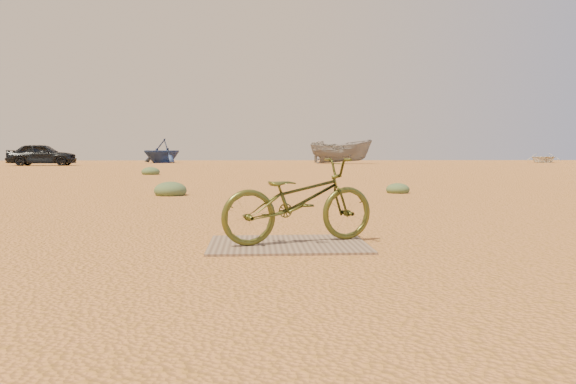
{
  "coord_description": "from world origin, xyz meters",
  "views": [
    {
      "loc": [
        -0.57,
        -5.44,
        0.87
      ],
      "look_at": [
        -0.25,
        -0.25,
        0.5
      ],
      "focal_mm": 35.0,
      "sensor_mm": 36.0,
      "label": 1
    }
  ],
  "objects": [
    {
      "name": "bicycle",
      "position": [
        -0.14,
        -0.2,
        0.42
      ],
      "size": [
        1.61,
        1.0,
        0.8
      ],
      "primitive_type": "imported",
      "rotation": [
        0.0,
        0.0,
        1.9
      ],
      "color": "#484E1D",
      "rests_on": "plywood_board"
    },
    {
      "name": "boat_far_right",
      "position": [
        25.46,
        43.57,
        0.43
      ],
      "size": [
        4.62,
        5.03,
        0.85
      ],
      "primitive_type": "imported",
      "rotation": [
        0.0,
        0.0,
        -0.53
      ],
      "color": "silver",
      "rests_on": "ground"
    },
    {
      "name": "boat_far_left",
      "position": [
        -8.4,
        43.47,
        1.05
      ],
      "size": [
        5.19,
        5.28,
        2.11
      ],
      "primitive_type": "imported",
      "rotation": [
        0.0,
        0.0,
        -0.66
      ],
      "color": "navy",
      "rests_on": "ground"
    },
    {
      "name": "plywood_board",
      "position": [
        -0.25,
        -0.25,
        0.01
      ],
      "size": [
        1.47,
        1.07,
        0.02
      ],
      "primitive_type": "cube",
      "color": "#836E58",
      "rests_on": "ground"
    },
    {
      "name": "ground",
      "position": [
        0.0,
        0.0,
        0.0
      ],
      "size": [
        120.0,
        120.0,
        0.0
      ],
      "primitive_type": "plane",
      "color": "#CC7F46",
      "rests_on": "ground"
    },
    {
      "name": "boat_mid_right",
      "position": [
        6.53,
        39.78,
        0.97
      ],
      "size": [
        5.31,
        3.09,
        1.93
      ],
      "primitive_type": "imported",
      "rotation": [
        0.0,
        0.0,
        1.31
      ],
      "color": "slate",
      "rests_on": "ground"
    },
    {
      "name": "car",
      "position": [
        -14.94,
        33.82,
        0.75
      ],
      "size": [
        4.55,
        2.11,
        1.51
      ],
      "primitive_type": "imported",
      "rotation": [
        0.0,
        0.0,
        1.64
      ],
      "color": "black",
      "rests_on": "ground"
    },
    {
      "name": "kale_b",
      "position": [
        2.55,
        6.48,
        0.0
      ],
      "size": [
        0.51,
        0.51,
        0.28
      ],
      "primitive_type": "ellipsoid",
      "color": "#58724A",
      "rests_on": "ground"
    },
    {
      "name": "kale_a",
      "position": [
        -2.26,
        6.11,
        0.0
      ],
      "size": [
        0.66,
        0.66,
        0.36
      ],
      "primitive_type": "ellipsoid",
      "color": "#58724A",
      "rests_on": "ground"
    },
    {
      "name": "kale_c",
      "position": [
        -4.66,
        17.22,
        0.0
      ],
      "size": [
        0.72,
        0.72,
        0.39
      ],
      "primitive_type": "ellipsoid",
      "color": "#58724A",
      "rests_on": "ground"
    }
  ]
}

